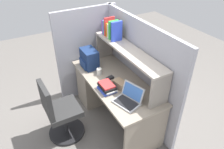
% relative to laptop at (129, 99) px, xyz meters
% --- Properties ---
extents(ground_plane, '(8.00, 8.00, 0.00)m').
position_rel_laptop_xyz_m(ground_plane, '(-0.48, 0.08, -0.78)').
color(ground_plane, slate).
extents(desk, '(1.60, 0.70, 0.73)m').
position_rel_laptop_xyz_m(desk, '(-0.86, 0.08, -0.38)').
color(desk, gray).
rests_on(desk, ground_plane).
extents(cubicle_partition_rear, '(1.84, 0.05, 1.55)m').
position_rel_laptop_xyz_m(cubicle_partition_rear, '(-0.48, 0.46, -0.01)').
color(cubicle_partition_rear, '#9E9EA8').
rests_on(cubicle_partition_rear, ground_plane).
extents(cubicle_partition_left, '(0.05, 1.06, 1.55)m').
position_rel_laptop_xyz_m(cubicle_partition_left, '(-1.33, 0.03, -0.01)').
color(cubicle_partition_left, '#9E9EA8').
rests_on(cubicle_partition_left, ground_plane).
extents(overhead_hutch, '(1.44, 0.28, 0.45)m').
position_rel_laptop_xyz_m(overhead_hutch, '(-0.48, 0.28, 0.30)').
color(overhead_hutch, gray).
rests_on(overhead_hutch, desk).
extents(reference_books_on_shelf, '(0.34, 0.18, 0.29)m').
position_rel_laptop_xyz_m(reference_books_on_shelf, '(-0.92, 0.28, 0.52)').
color(reference_books_on_shelf, purple).
rests_on(reference_books_on_shelf, overhead_hutch).
extents(laptop, '(0.37, 0.34, 0.22)m').
position_rel_laptop_xyz_m(laptop, '(0.00, 0.00, 0.00)').
color(laptop, '#B7BABF').
rests_on(laptop, desk).
extents(backpack, '(0.30, 0.23, 0.29)m').
position_rel_laptop_xyz_m(backpack, '(-1.00, -0.08, 0.09)').
color(backpack, navy).
rests_on(backpack, desk).
extents(computer_mouse, '(0.08, 0.11, 0.03)m').
position_rel_laptop_xyz_m(computer_mouse, '(-0.55, 0.04, -0.03)').
color(computer_mouse, '#262628').
rests_on(computer_mouse, desk).
extents(paper_cup, '(0.08, 0.08, 0.10)m').
position_rel_laptop_xyz_m(paper_cup, '(-0.72, -0.04, -0.00)').
color(paper_cup, white).
rests_on(paper_cup, desk).
extents(tissue_box, '(0.24, 0.16, 0.10)m').
position_rel_laptop_xyz_m(tissue_box, '(-0.29, 0.07, -0.00)').
color(tissue_box, '#9E7F60').
rests_on(tissue_box, desk).
extents(desk_book_stack, '(0.25, 0.20, 0.11)m').
position_rel_laptop_xyz_m(desk_book_stack, '(-0.34, -0.12, 0.00)').
color(desk_book_stack, blue).
rests_on(desk_book_stack, desk).
extents(office_chair, '(0.52, 0.52, 0.93)m').
position_rel_laptop_xyz_m(office_chair, '(-0.56, -0.75, -0.39)').
color(office_chair, black).
rests_on(office_chair, ground_plane).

